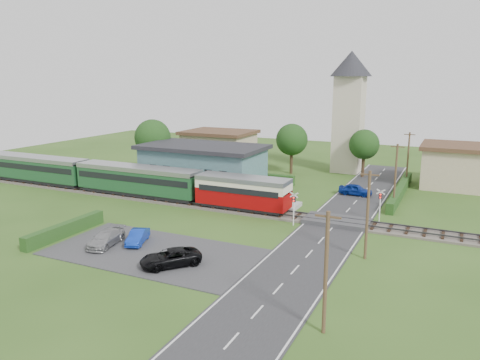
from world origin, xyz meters
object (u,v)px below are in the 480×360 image
at_px(train, 116,177).
at_px(crossing_signal_near, 294,204).
at_px(pedestrian_near, 218,189).
at_px(pedestrian_far, 133,180).
at_px(car_on_road, 356,190).
at_px(car_park_silver, 106,238).
at_px(equipment_hut, 126,175).
at_px(house_west, 219,147).
at_px(car_park_dark, 170,258).
at_px(crossing_signal_far, 380,200).
at_px(church_tower, 349,103).
at_px(car_park_blue, 138,237).
at_px(house_east, 457,165).
at_px(station_building, 203,165).

relative_size(train, crossing_signal_near, 13.18).
height_order(train, pedestrian_near, train).
xyz_separation_m(pedestrian_near, pedestrian_far, (-12.38, 0.41, -0.17)).
xyz_separation_m(crossing_signal_near, pedestrian_far, (-23.27, 5.56, -0.94)).
relative_size(car_on_road, pedestrian_near, 2.13).
height_order(crossing_signal_near, car_park_silver, crossing_signal_near).
relative_size(equipment_hut, house_west, 0.24).
bearing_deg(equipment_hut, crossing_signal_near, -12.94).
relative_size(car_park_dark, pedestrian_near, 2.47).
xyz_separation_m(house_west, crossing_signal_far, (28.60, -20.61, -0.65)).
height_order(crossing_signal_far, pedestrian_far, crossing_signal_far).
relative_size(church_tower, car_park_blue, 5.05).
bearing_deg(car_park_dark, car_park_blue, -168.42).
bearing_deg(church_tower, crossing_signal_near, -87.18).
height_order(train, car_on_road, train).
bearing_deg(car_on_road, church_tower, 19.87).
bearing_deg(house_west, equipment_hut, -98.62).
relative_size(equipment_hut, car_on_road, 0.65).
relative_size(house_east, crossing_signal_near, 2.69).
distance_m(crossing_signal_near, car_on_road, 14.61).
bearing_deg(crossing_signal_near, car_park_silver, -135.75).
xyz_separation_m(crossing_signal_near, car_park_blue, (-10.27, -10.50, -1.49)).
bearing_deg(car_park_blue, church_tower, 56.59).
bearing_deg(church_tower, station_building, -131.41).
distance_m(station_building, crossing_signal_far, 24.51).
bearing_deg(car_park_blue, pedestrian_near, 71.69).
bearing_deg(station_building, car_park_silver, -80.22).
relative_size(train, car_on_road, 11.01).
bearing_deg(pedestrian_far, car_park_blue, -153.80).
distance_m(house_east, crossing_signal_near, 27.95).
xyz_separation_m(equipment_hut, station_building, (8.00, 5.79, 0.95)).
distance_m(equipment_hut, crossing_signal_far, 31.61).
xyz_separation_m(house_east, car_park_silver, (-25.96, -36.45, -2.10)).
height_order(train, crossing_signal_far, train).
bearing_deg(crossing_signal_near, car_park_dark, -110.52).
distance_m(equipment_hut, station_building, 9.92).
relative_size(equipment_hut, car_park_blue, 0.73).
height_order(equipment_hut, house_west, house_west).
height_order(car_park_blue, car_park_dark, car_park_dark).
xyz_separation_m(house_west, pedestrian_near, (10.51, -20.26, -1.42)).
bearing_deg(pedestrian_far, train, 168.07).
xyz_separation_m(church_tower, car_on_road, (4.32, -14.16, -9.51)).
bearing_deg(station_building, house_east, 23.44).
distance_m(house_east, crossing_signal_far, 20.64).
relative_size(church_tower, car_park_silver, 4.12).
distance_m(station_building, house_west, 14.87).
xyz_separation_m(car_on_road, car_park_blue, (-13.20, -24.74, -0.06)).
bearing_deg(crossing_signal_far, car_park_blue, -138.80).
distance_m(car_park_dark, pedestrian_far, 26.33).
height_order(equipment_hut, car_park_silver, equipment_hut).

